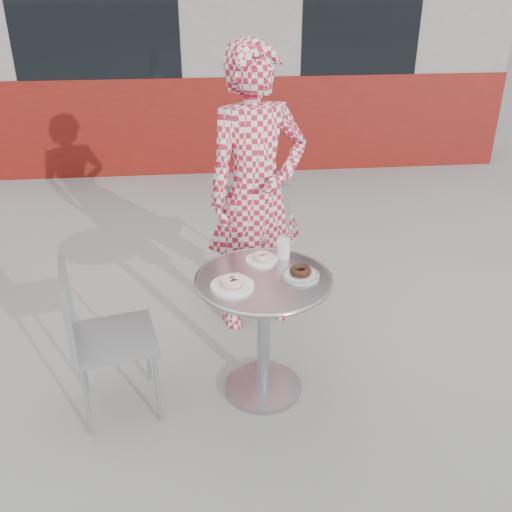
{
  "coord_description": "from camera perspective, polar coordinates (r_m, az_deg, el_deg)",
  "views": [
    {
      "loc": [
        -0.29,
        -2.34,
        1.98
      ],
      "look_at": [
        -0.03,
        0.09,
        0.74
      ],
      "focal_mm": 40.0,
      "sensor_mm": 36.0,
      "label": 1
    }
  ],
  "objects": [
    {
      "name": "milk_cup",
      "position": [
        2.86,
        2.73,
        0.76
      ],
      "size": [
        0.07,
        0.07,
        0.11
      ],
      "rotation": [
        0.0,
        0.0,
        0.41
      ],
      "color": "white",
      "rests_on": "bistro_table"
    },
    {
      "name": "bistro_table",
      "position": [
        2.78,
        0.77,
        -5.12
      ],
      "size": [
        0.66,
        0.66,
        0.67
      ],
      "rotation": [
        0.0,
        0.0,
        0.09
      ],
      "color": "silver",
      "rests_on": "ground"
    },
    {
      "name": "plate_far",
      "position": [
        2.85,
        0.59,
        -0.19
      ],
      "size": [
        0.16,
        0.16,
        0.04
      ],
      "rotation": [
        0.0,
        0.0,
        0.23
      ],
      "color": "white",
      "rests_on": "bistro_table"
    },
    {
      "name": "chair_left",
      "position": [
        2.91,
        -13.9,
        -10.66
      ],
      "size": [
        0.46,
        0.45,
        0.8
      ],
      "rotation": [
        0.0,
        0.0,
        1.78
      ],
      "color": "#A8ABB0",
      "rests_on": "ground"
    },
    {
      "name": "plate_near",
      "position": [
        2.61,
        -2.39,
        -2.74
      ],
      "size": [
        0.2,
        0.2,
        0.05
      ],
      "rotation": [
        0.0,
        0.0,
        0.34
      ],
      "color": "white",
      "rests_on": "bistro_table"
    },
    {
      "name": "chair_far",
      "position": [
        3.68,
        -0.19,
        -0.85
      ],
      "size": [
        0.46,
        0.46,
        0.88
      ],
      "rotation": [
        0.0,
        0.0,
        3.04
      ],
      "color": "#A8ABB0",
      "rests_on": "ground"
    },
    {
      "name": "storefront",
      "position": [
        7.92,
        -4.31,
        23.17
      ],
      "size": [
        6.02,
        4.55,
        3.0
      ],
      "color": "gray",
      "rests_on": "ground"
    },
    {
      "name": "ground",
      "position": [
        3.08,
        0.76,
        -13.17
      ],
      "size": [
        60.0,
        60.0,
        0.0
      ],
      "primitive_type": "plane",
      "color": "#9F9C97",
      "rests_on": "ground"
    },
    {
      "name": "seated_person",
      "position": [
        3.27,
        0.05,
        6.34
      ],
      "size": [
        0.7,
        0.57,
        1.67
      ],
      "primitive_type": "imported",
      "rotation": [
        0.0,
        0.0,
        0.31
      ],
      "color": "#AD1A31",
      "rests_on": "ground"
    },
    {
      "name": "plate_checker",
      "position": [
        2.71,
        4.46,
        -1.77
      ],
      "size": [
        0.18,
        0.18,
        0.05
      ],
      "rotation": [
        0.0,
        0.0,
        0.05
      ],
      "color": "white",
      "rests_on": "bistro_table"
    }
  ]
}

